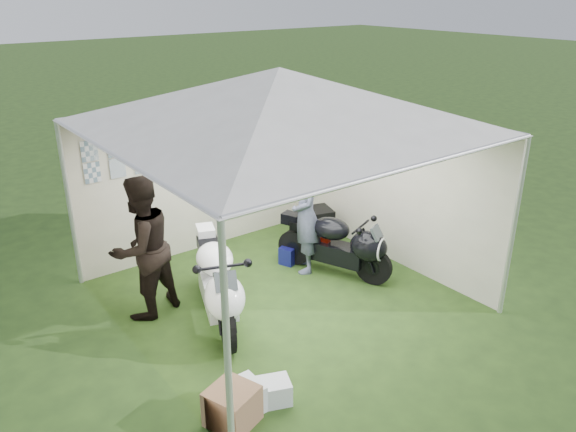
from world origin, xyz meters
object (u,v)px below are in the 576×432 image
Objects in this scene: paddock_stand at (291,253)px; crate_0 at (240,399)px; person_dark_jacket at (142,248)px; crate_1 at (232,406)px; motorcycle_black at (340,244)px; motorcycle_white at (218,282)px; canopy_tent at (278,104)px; equipment_box at (314,225)px; person_blue_jacket at (306,215)px; crate_2 at (274,391)px.

crate_0 is (-2.35, -2.26, 0.01)m from paddock_stand.
person_dark_jacket is 2.42m from crate_1.
motorcycle_black is 3.99× the size of crate_1.
person_dark_jacket reaches higher than motorcycle_white.
canopy_tent reaches higher than paddock_stand.
canopy_tent is 3.37× the size of motorcycle_black.
canopy_tent is at bearing 155.62° from motorcycle_black.
equipment_box is 4.07m from crate_0.
canopy_tent is 3.29× the size of person_blue_jacket.
crate_0 reaches higher than crate_2.
crate_0 is at bearing 31.85° from crate_1.
person_blue_jacket is at bearing 35.52° from motorcycle_white.
paddock_stand reaches higher than crate_2.
person_blue_jacket is 1.15m from equipment_box.
paddock_stand is at bearing 43.91° from crate_0.
person_dark_jacket is (-1.57, 0.67, -1.66)m from canopy_tent.
crate_1 is (-0.13, -0.08, 0.04)m from crate_0.
canopy_tent reaches higher than crate_1.
motorcycle_white is 1.80m from crate_1.
paddock_stand is 0.19× the size of person_dark_jacket.
canopy_tent reaches higher than equipment_box.
paddock_stand is 0.84× the size of crate_1.
person_dark_jacket is at bearing 142.62° from motorcycle_black.
canopy_tent is 2.94m from equipment_box.
person_blue_jacket is at bearing 39.11° from crate_0.
motorcycle_white is at bearing 158.41° from motorcycle_black.
equipment_box is (0.45, 1.11, -0.21)m from motorcycle_black.
motorcycle_white reaches higher than crate_1.
equipment_box is at bearing 35.78° from canopy_tent.
motorcycle_white is 1.06× the size of person_dark_jacket.
person_dark_jacket is at bearing -172.49° from equipment_box.
person_blue_jacket is at bearing -83.83° from paddock_stand.
crate_1 reaches higher than crate_2.
person_dark_jacket is at bearing 88.87° from crate_0.
canopy_tent is 1.92m from person_blue_jacket.
paddock_stand is 2.43m from person_dark_jacket.
crate_1 is at bearing -140.06° from equipment_box.
crate_1 is (-0.17, -2.30, -0.72)m from person_dark_jacket.
motorcycle_white is at bearing -155.57° from paddock_stand.
person_blue_jacket is at bearing -136.27° from equipment_box.
crate_2 is at bearing -79.97° from motorcycle_white.
crate_0 is at bearing -136.09° from paddock_stand.
crate_1 is at bearing -148.15° from crate_0.
person_dark_jacket is at bearing -179.02° from paddock_stand.
person_blue_jacket is at bearing 44.79° from crate_2.
crate_2 is (0.31, -2.30, -0.79)m from person_dark_jacket.
paddock_stand is 0.64× the size of equipment_box.
motorcycle_black is at bearing -2.13° from canopy_tent.
motorcycle_white reaches higher than paddock_stand.
canopy_tent is 2.23m from motorcycle_white.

